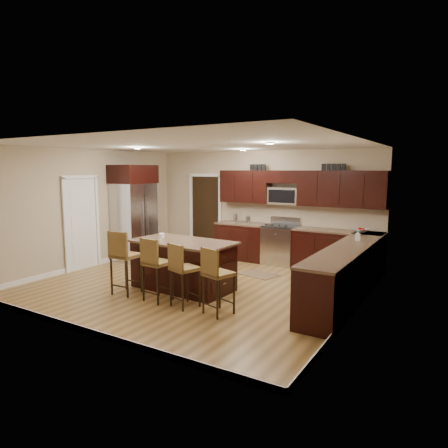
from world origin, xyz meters
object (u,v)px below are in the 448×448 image
Objects in this scene: stool_mid at (155,262)px; island at (183,266)px; stool_left at (123,255)px; stool_extra at (215,273)px; range at (280,244)px; stool_right at (182,268)px; refrigerator at (134,212)px.

island is at bearing 98.80° from stool_mid.
stool_left is 1.95m from stool_extra.
island is at bearing -105.57° from range.
stool_mid is at bearing -2.34° from stool_left.
island is at bearing 48.40° from stool_left.
stool_right is at bearing -51.07° from island.
stool_left is (-1.47, -3.65, 0.26)m from range.
range is at bearing 104.66° from stool_right.
range is 3.65m from stool_right.
stool_mid is (0.73, 0.00, -0.04)m from stool_left.
stool_left is at bearing -126.14° from island.
range is 3.94m from stool_left.
refrigerator is at bearing 162.37° from stool_right.
refrigerator is (-2.52, 1.35, 0.77)m from island.
stool_extra reaches higher than island.
stool_mid is (-0.73, -3.64, 0.21)m from range.
island is at bearing 143.41° from stool_right.
range reaches higher than island.
refrigerator reaches higher than stool_left.
range is 0.56× the size of island.
stool_extra is at bearing 17.27° from stool_right.
refrigerator is (-3.13, 2.19, 0.54)m from stool_right.
range is 1.05× the size of stool_right.
stool_extra is (0.65, 0.00, 0.00)m from stool_right.
stool_left is 1.10× the size of stool_right.
island is 0.85× the size of refrigerator.
stool_right is 0.45× the size of refrigerator.
stool_mid is at bearing -162.50° from stool_extra.
range is 0.95× the size of stool_left.
refrigerator is at bearing 145.21° from stool_mid.
stool_mid is 1.04× the size of stool_right.
stool_right is at bearing -2.26° from stool_left.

